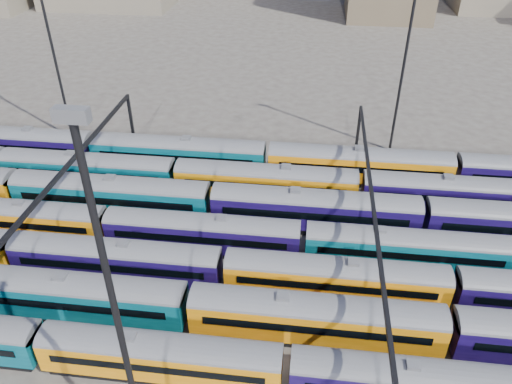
# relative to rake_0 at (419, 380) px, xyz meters

# --- Properties ---
(ground) EXTENTS (500.00, 500.00, 0.00)m
(ground) POSITION_rel_rake_0_xyz_m (-12.96, 15.00, -2.44)
(ground) COLOR #413B37
(ground) RESTS_ON ground
(rake_0) EXTENTS (132.63, 2.77, 4.65)m
(rake_0) POSITION_rel_rake_0_xyz_m (0.00, 0.00, 0.00)
(rake_0) COLOR black
(rake_0) RESTS_ON ground
(rake_1) EXTENTS (125.93, 3.07, 5.17)m
(rake_1) POSITION_rel_rake_0_xyz_m (3.03, 5.00, 0.27)
(rake_1) COLOR black
(rake_1) RESTS_ON ground
(rake_2) EXTENTS (100.93, 2.96, 4.98)m
(rake_2) POSITION_rel_rake_0_xyz_m (-26.17, 10.00, 0.17)
(rake_2) COLOR black
(rake_2) RESTS_ON ground
(rake_3) EXTENTS (140.20, 2.93, 4.93)m
(rake_3) POSITION_rel_rake_0_xyz_m (-19.02, 15.00, 0.14)
(rake_3) COLOR black
(rake_3) RESTS_ON ground
(rake_4) EXTENTS (156.27, 3.26, 5.51)m
(rake_4) POSITION_rel_rake_0_xyz_m (-30.37, 20.00, 0.45)
(rake_4) COLOR black
(rake_4) RESTS_ON ground
(rake_5) EXTENTS (149.71, 3.13, 5.27)m
(rake_5) POSITION_rel_rake_0_xyz_m (-13.70, 25.00, 0.32)
(rake_5) COLOR black
(rake_5) RESTS_ON ground
(rake_6) EXTENTS (111.89, 3.28, 5.53)m
(rake_6) POSITION_rel_rake_0_xyz_m (-25.34, 30.00, 0.46)
(rake_6) COLOR black
(rake_6) RESTS_ON ground
(gantry_1) EXTENTS (0.35, 40.35, 8.03)m
(gantry_1) POSITION_rel_rake_0_xyz_m (-32.96, 15.00, 4.34)
(gantry_1) COLOR black
(gantry_1) RESTS_ON ground
(gantry_2) EXTENTS (0.35, 40.35, 8.03)m
(gantry_2) POSITION_rel_rake_0_xyz_m (-2.96, 15.00, 4.34)
(gantry_2) COLOR black
(gantry_2) RESTS_ON ground
(mast_1) EXTENTS (1.40, 0.50, 25.60)m
(mast_1) POSITION_rel_rake_0_xyz_m (-42.96, 37.00, 11.53)
(mast_1) COLOR black
(mast_1) RESTS_ON ground
(mast_2) EXTENTS (1.40, 0.50, 25.60)m
(mast_2) POSITION_rel_rake_0_xyz_m (-17.96, -7.00, 11.53)
(mast_2) COLOR black
(mast_2) RESTS_ON ground
(mast_3) EXTENTS (1.40, 0.50, 25.60)m
(mast_3) POSITION_rel_rake_0_xyz_m (2.04, 39.00, 11.53)
(mast_3) COLOR black
(mast_3) RESTS_ON ground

